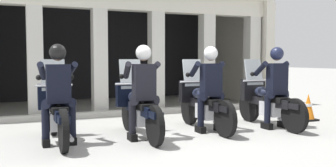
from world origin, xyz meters
TOP-DOWN VIEW (x-y plane):
  - ground_plane at (0.00, 3.00)m, footprint 80.00×80.00m
  - station_building at (0.06, 5.01)m, footprint 8.59×4.20m
  - kerb_strip at (0.06, 2.50)m, footprint 8.09×0.24m
  - motorcycle_far_left at (-2.03, 0.13)m, footprint 0.62×2.04m
  - police_officer_far_left at (-2.03, -0.16)m, footprint 0.63×0.61m
  - motorcycle_center_left at (-0.68, -0.00)m, footprint 0.62×2.04m
  - police_officer_center_left at (-0.68, -0.29)m, footprint 0.63×0.61m
  - motorcycle_center_right at (0.68, 0.16)m, footprint 0.62×2.04m
  - police_officer_center_right at (0.68, -0.13)m, footprint 0.63×0.61m
  - motorcycle_far_right at (2.03, -0.02)m, footprint 0.62×2.04m
  - police_officer_far_right at (2.03, -0.30)m, footprint 0.63×0.61m
  - traffic_cone_flank at (3.31, 0.17)m, footprint 0.34×0.34m
  - bollard_kerbside at (4.05, 2.08)m, footprint 0.14×0.14m

SIDE VIEW (x-z plane):
  - ground_plane at x=0.00m, z-range 0.00..0.00m
  - kerb_strip at x=0.06m, z-range 0.00..0.12m
  - traffic_cone_flank at x=3.31m, z-range -0.01..0.58m
  - bollard_kerbside at x=4.05m, z-range 0.00..1.00m
  - motorcycle_far_left at x=-2.03m, z-range -0.17..1.17m
  - motorcycle_center_left at x=-0.68m, z-range -0.17..1.17m
  - motorcycle_center_right at x=0.68m, z-range -0.17..1.17m
  - motorcycle_far_right at x=2.03m, z-range -0.17..1.17m
  - police_officer_far_left at x=-2.03m, z-range 0.15..1.73m
  - police_officer_center_left at x=-0.68m, z-range 0.15..1.73m
  - police_officer_center_right at x=0.68m, z-range 0.15..1.73m
  - police_officer_far_right at x=2.03m, z-range 0.15..1.73m
  - station_building at x=0.06m, z-range 0.38..3.54m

